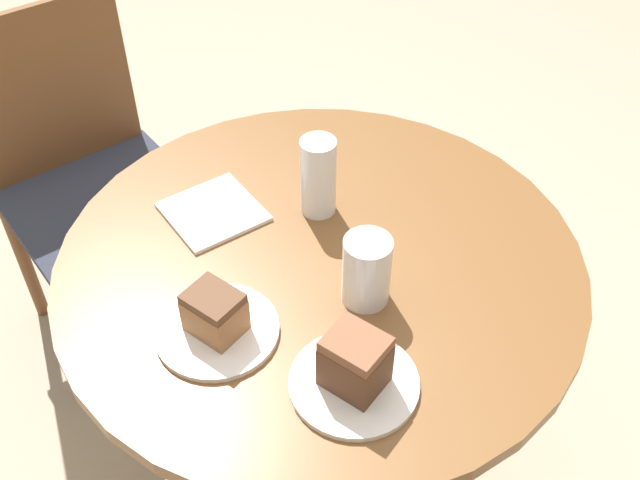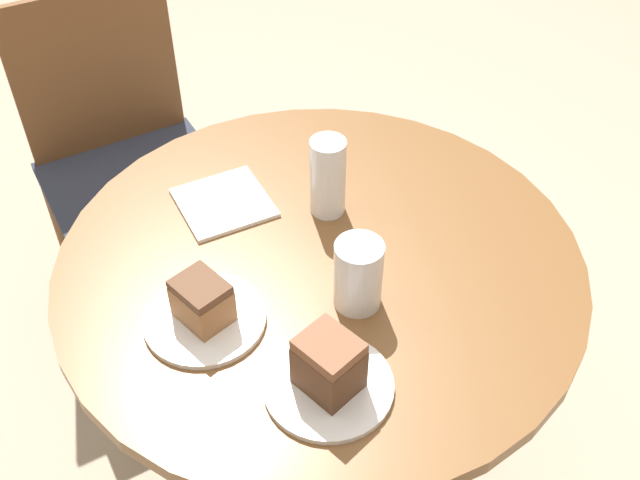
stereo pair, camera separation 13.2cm
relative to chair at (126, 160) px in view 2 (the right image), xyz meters
The scene contains 10 objects.
ground_plane 0.97m from the chair, 81.19° to the right, with size 8.00×8.00×0.00m, color tan.
table 0.84m from the chair, 81.19° to the right, with size 0.95×0.95×0.77m.
chair is the anchor object (origin of this frame).
plate_near 0.91m from the chair, 97.53° to the right, with size 0.20×0.20×0.01m.
plate_far 1.11m from the chair, 90.24° to the right, with size 0.20×0.20×0.01m.
cake_slice_near 0.93m from the chair, 97.53° to the right, with size 0.09×0.10×0.08m.
cake_slice_far 1.13m from the chair, 90.24° to the right, with size 0.10×0.11×0.10m.
glass_lemonade 1.01m from the chair, 82.22° to the right, with size 0.08×0.08×0.13m.
glass_water 0.82m from the chair, 74.10° to the right, with size 0.07×0.07×0.16m.
napkin_stack 0.67m from the chair, 86.42° to the right, with size 0.18×0.18×0.01m.
Camera 2 is at (-0.48, -0.83, 1.72)m, focal length 42.00 mm.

